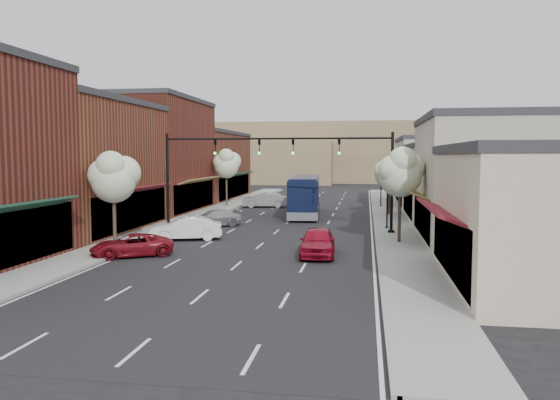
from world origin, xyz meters
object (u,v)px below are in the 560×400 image
at_px(red_hatchback, 318,242).
at_px(parked_car_e, 265,200).
at_px(tree_right_near, 401,171).
at_px(tree_left_far, 227,163).
at_px(lamp_post_near, 387,189).
at_px(parked_car_c, 213,218).
at_px(tree_left_near, 114,176).
at_px(signal_mast_left, 199,167).
at_px(signal_mast_right, 357,167).
at_px(lamp_post_far, 381,179).
at_px(parked_car_b, 186,228).
at_px(parked_car_a, 132,245).
at_px(coach_bus, 305,195).
at_px(tree_right_far, 390,171).

bearing_deg(red_hatchback, parked_car_e, 103.62).
xyz_separation_m(tree_right_near, red_hatchback, (-4.63, -4.69, -3.67)).
bearing_deg(tree_left_far, lamp_post_near, -43.89).
bearing_deg(parked_car_c, tree_left_near, -50.72).
relative_size(signal_mast_left, red_hatchback, 1.80).
bearing_deg(signal_mast_left, parked_car_e, 85.47).
xyz_separation_m(signal_mast_right, lamp_post_far, (2.18, 20.00, -1.62)).
bearing_deg(lamp_post_far, tree_left_near, -119.78).
height_order(parked_car_c, parked_car_e, parked_car_e).
bearing_deg(parked_car_c, lamp_post_far, 109.42).
xyz_separation_m(lamp_post_near, parked_car_b, (-12.94, -7.01, -2.26)).
distance_m(tree_right_near, red_hatchback, 7.54).
bearing_deg(lamp_post_far, red_hatchback, -98.09).
height_order(tree_left_near, lamp_post_far, tree_left_near).
distance_m(tree_right_near, parked_car_a, 16.31).
bearing_deg(coach_bus, parked_car_b, -115.34).
distance_m(tree_left_far, lamp_post_near, 22.33).
xyz_separation_m(red_hatchback, parked_car_e, (-7.92, 26.67, 0.01)).
height_order(coach_bus, parked_car_b, coach_bus).
relative_size(signal_mast_right, parked_car_e, 1.73).
height_order(tree_right_far, red_hatchback, tree_right_far).
bearing_deg(signal_mast_left, tree_left_near, -108.10).
distance_m(parked_car_a, parked_car_b, 6.04).
relative_size(tree_right_far, parked_car_e, 1.14).
bearing_deg(coach_bus, tree_left_near, -119.79).
height_order(signal_mast_left, parked_car_c, signal_mast_left).
height_order(signal_mast_right, tree_left_near, signal_mast_right).
relative_size(lamp_post_near, parked_car_b, 0.98).
height_order(lamp_post_near, lamp_post_far, same).
bearing_deg(tree_right_near, parked_car_b, -178.08).
xyz_separation_m(tree_right_near, tree_right_far, (0.00, 16.00, -0.46)).
distance_m(tree_right_near, parked_car_e, 25.58).
bearing_deg(red_hatchback, tree_left_far, 111.24).
height_order(tree_left_far, parked_car_e, tree_left_far).
distance_m(parked_car_c, parked_car_e, 15.76).
xyz_separation_m(parked_car_c, parked_car_e, (1.04, 15.72, 0.15)).
distance_m(signal_mast_left, coach_bus, 13.02).
bearing_deg(signal_mast_left, parked_car_a, -92.89).
bearing_deg(tree_right_near, tree_right_far, 90.00).
bearing_deg(tree_left_far, tree_left_near, -90.00).
bearing_deg(tree_right_near, lamp_post_far, 91.30).
height_order(signal_mast_left, lamp_post_near, signal_mast_left).
bearing_deg(tree_left_far, lamp_post_far, 7.30).
distance_m(tree_right_far, tree_left_near, 25.99).
bearing_deg(tree_left_far, tree_right_far, -19.87).
relative_size(red_hatchback, parked_car_c, 1.05).
xyz_separation_m(signal_mast_left, tree_left_far, (-2.63, 17.95, -0.02)).
bearing_deg(parked_car_a, parked_car_c, 145.27).
bearing_deg(lamp_post_near, tree_left_far, 136.11).
bearing_deg(tree_left_near, tree_left_far, 90.00).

